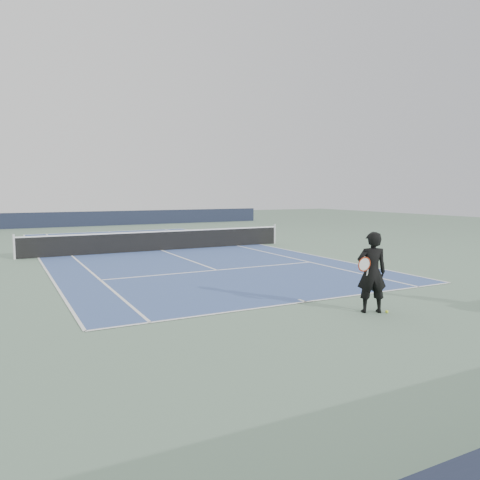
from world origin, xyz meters
name	(u,v)px	position (x,y,z in m)	size (l,w,h in m)	color
ground	(161,251)	(0.00, 0.00, 0.00)	(80.00, 80.00, 0.00)	slate
court_surface	(161,250)	(0.00, 0.00, 0.01)	(10.97, 23.77, 0.01)	#395188
tennis_net	(161,240)	(0.00, 0.00, 0.50)	(12.90, 0.10, 1.07)	silver
windscreen_far	(93,219)	(0.00, 17.88, 0.60)	(30.00, 0.25, 1.20)	black
tennis_player	(372,272)	(0.78, -13.41, 0.96)	(0.89, 0.78, 1.92)	black
tennis_ball	(387,312)	(1.08, -13.64, 0.04)	(0.07, 0.07, 0.07)	yellow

